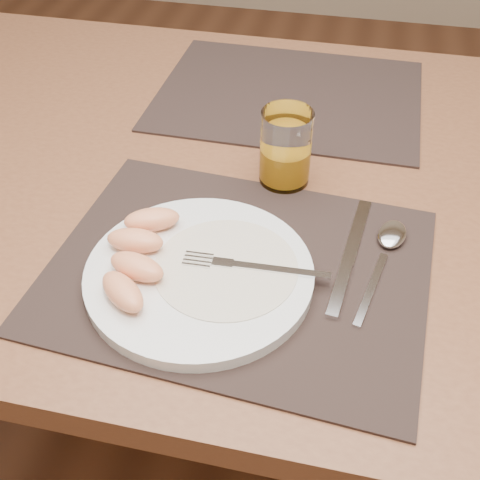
% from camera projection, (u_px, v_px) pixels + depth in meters
% --- Properties ---
extents(ground, '(5.00, 5.00, 0.00)m').
position_uv_depth(ground, '(258.00, 433.00, 1.39)').
color(ground, brown).
rests_on(ground, ground).
extents(table, '(1.40, 0.90, 0.75)m').
position_uv_depth(table, '(266.00, 211.00, 0.95)').
color(table, brown).
rests_on(table, ground).
extents(placemat_near, '(0.47, 0.38, 0.00)m').
position_uv_depth(placemat_near, '(238.00, 269.00, 0.73)').
color(placemat_near, '#2D201C').
rests_on(placemat_near, table).
extents(placemat_far, '(0.45, 0.35, 0.00)m').
position_uv_depth(placemat_far, '(289.00, 95.00, 1.05)').
color(placemat_far, '#2D201C').
rests_on(placemat_far, table).
extents(plate, '(0.27, 0.27, 0.02)m').
position_uv_depth(plate, '(199.00, 274.00, 0.71)').
color(plate, white).
rests_on(plate, placemat_near).
extents(plate_dressing, '(0.17, 0.17, 0.00)m').
position_uv_depth(plate_dressing, '(226.00, 267.00, 0.71)').
color(plate_dressing, white).
rests_on(plate_dressing, plate).
extents(fork, '(0.18, 0.03, 0.00)m').
position_uv_depth(fork, '(243.00, 266.00, 0.71)').
color(fork, silver).
rests_on(fork, plate).
extents(knife, '(0.04, 0.22, 0.01)m').
position_uv_depth(knife, '(347.00, 264.00, 0.73)').
color(knife, silver).
rests_on(knife, placemat_near).
extents(spoon, '(0.06, 0.19, 0.01)m').
position_uv_depth(spoon, '(389.00, 242.00, 0.75)').
color(spoon, silver).
rests_on(spoon, placemat_near).
extents(juice_glass, '(0.07, 0.07, 0.11)m').
position_uv_depth(juice_glass, '(285.00, 151.00, 0.83)').
color(juice_glass, white).
rests_on(juice_glass, placemat_near).
extents(grapefruit_wedges, '(0.09, 0.19, 0.03)m').
position_uv_depth(grapefruit_wedges, '(137.00, 253.00, 0.70)').
color(grapefruit_wedges, '#FF9E68').
rests_on(grapefruit_wedges, plate).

